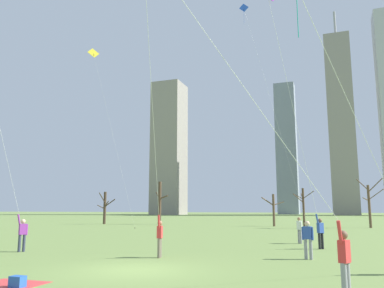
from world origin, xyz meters
TOP-DOWN VIEW (x-y plane):
  - ground_plane at (0.00, 0.00)m, footprint 400.00×400.00m
  - kite_flyer_foreground_left_red at (-8.28, 2.78)m, footprint 1.22×4.93m
  - kite_flyer_midfield_right_white at (0.05, 1.52)m, footprint 3.91×11.07m
  - kite_flyer_midfield_center_purple at (5.66, 9.00)m, footprint 2.52×4.94m
  - kite_flyer_far_back_pink at (5.68, -3.70)m, footprint 7.25×7.70m
  - bystander_far_off_by_trees at (4.67, 12.90)m, footprint 0.36×0.44m
  - bystander_watching_nearby at (5.63, 5.11)m, footprint 0.50×0.28m
  - distant_kite_drifting_left_yellow at (-16.68, 21.79)m, footprint 3.54×5.25m
  - distant_kite_low_near_trees_blue at (-0.80, 26.51)m, footprint 6.32×0.23m
  - picnic_spot at (-1.81, -3.77)m, footprint 1.84×1.46m
  - bare_tree_center at (3.58, 32.38)m, footprint 2.48×2.62m
  - bare_tree_left_of_center at (-23.56, 35.51)m, footprint 2.01×2.24m
  - bare_tree_leftmost at (-15.88, 37.18)m, footprint 2.22×1.24m
  - bare_tree_right_of_center at (10.56, 36.08)m, footprint 2.71×2.37m
  - bare_tree_far_right_edge at (-0.29, 36.66)m, footprint 2.64×2.51m
  - skyline_tall_tower at (10.54, 125.61)m, footprint 8.32×8.33m
  - skyline_short_annex at (-9.00, 137.79)m, footprint 7.57×6.43m
  - skyline_slender_spire at (-48.01, 115.72)m, footprint 10.40×10.60m

SIDE VIEW (x-z plane):
  - ground_plane at x=0.00m, z-range 0.00..0.00m
  - picnic_spot at x=-1.81m, z-range -0.06..0.25m
  - bystander_far_off_by_trees at x=4.67m, z-range 0.09..1.71m
  - bystander_watching_nearby at x=5.63m, z-range 0.09..1.71m
  - bare_tree_far_right_edge at x=-0.29m, z-range 0.19..4.10m
  - bare_tree_left_of_center at x=-23.56m, z-range 0.12..4.60m
  - bare_tree_center at x=3.58m, z-range 0.23..4.61m
  - kite_flyer_foreground_left_red at x=-8.28m, z-range -4.55..9.72m
  - bare_tree_right_of_center at x=10.56m, z-range -0.07..5.54m
  - bare_tree_leftmost at x=-15.88m, z-range 0.09..5.93m
  - kite_flyer_far_back_pink at x=5.68m, z-range -3.33..9.61m
  - kite_flyer_midfield_center_purple at x=5.66m, z-range -3.51..9.92m
  - kite_flyer_midfield_right_white at x=0.05m, z-range -4.12..11.45m
  - distant_kite_drifting_left_yellow at x=-16.68m, z-range 7.81..27.19m
  - distant_kite_low_near_trees_blue at x=-0.80m, z-range 9.41..33.75m
  - skyline_slender_spire at x=-48.01m, z-range 0.00..47.29m
  - skyline_short_annex at x=-9.00m, z-range 0.00..49.71m
  - skyline_tall_tower at x=10.54m, z-range -4.72..66.00m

